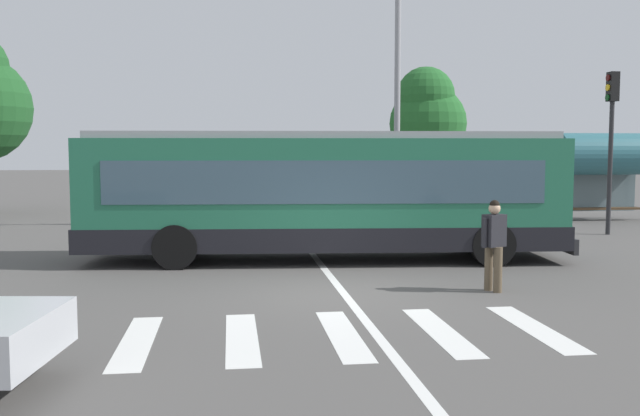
% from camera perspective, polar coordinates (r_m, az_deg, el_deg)
% --- Properties ---
extents(ground_plane, '(160.00, 160.00, 0.00)m').
position_cam_1_polar(ground_plane, '(13.09, 1.46, -6.91)').
color(ground_plane, '#514F4C').
extents(city_transit_bus, '(11.55, 3.44, 3.06)m').
position_cam_1_polar(city_transit_bus, '(16.72, 0.30, 1.15)').
color(city_transit_bus, black).
rests_on(city_transit_bus, ground_plane).
extents(pedestrian_crossing_street, '(0.54, 0.40, 1.72)m').
position_cam_1_polar(pedestrian_crossing_street, '(13.43, 13.99, -2.56)').
color(pedestrian_crossing_street, brown).
rests_on(pedestrian_crossing_street, ground_plane).
extents(parked_car_blue, '(1.98, 4.55, 1.35)m').
position_cam_1_polar(parked_car_blue, '(28.30, -10.86, 0.90)').
color(parked_car_blue, black).
rests_on(parked_car_blue, ground_plane).
extents(parked_car_charcoal, '(2.36, 4.69, 1.35)m').
position_cam_1_polar(parked_car_charcoal, '(28.05, -5.66, 0.93)').
color(parked_car_charcoal, black).
rests_on(parked_car_charcoal, ground_plane).
extents(parked_car_white, '(2.15, 4.62, 1.35)m').
position_cam_1_polar(parked_car_white, '(28.30, -0.23, 0.99)').
color(parked_car_white, black).
rests_on(parked_car_white, ground_plane).
extents(traffic_light_far_corner, '(0.33, 0.32, 5.02)m').
position_cam_1_polar(traffic_light_far_corner, '(23.50, 22.65, 6.14)').
color(traffic_light_far_corner, '#28282B').
rests_on(traffic_light_far_corner, ground_plane).
extents(bus_stop_shelter, '(3.62, 1.54, 3.25)m').
position_cam_1_polar(bus_stop_shelter, '(28.03, 22.16, 3.97)').
color(bus_stop_shelter, '#28282B').
rests_on(bus_stop_shelter, ground_plane).
extents(twin_arm_street_lamp, '(4.21, 0.32, 9.95)m').
position_cam_1_polar(twin_arm_street_lamp, '(23.73, 6.35, 12.93)').
color(twin_arm_street_lamp, '#939399').
rests_on(twin_arm_street_lamp, ground_plane).
extents(background_tree_right, '(3.69, 3.69, 6.56)m').
position_cam_1_polar(background_tree_right, '(34.07, 8.74, 7.45)').
color(background_tree_right, brown).
rests_on(background_tree_right, ground_plane).
extents(crosswalk_painted_stripes, '(6.23, 2.80, 0.01)m').
position_cam_1_polar(crosswalk_painted_stripes, '(10.21, 1.88, -10.25)').
color(crosswalk_painted_stripes, silver).
rests_on(crosswalk_painted_stripes, ground_plane).
extents(lane_center_line, '(0.16, 24.00, 0.01)m').
position_cam_1_polar(lane_center_line, '(15.04, 0.66, -5.35)').
color(lane_center_line, silver).
rests_on(lane_center_line, ground_plane).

